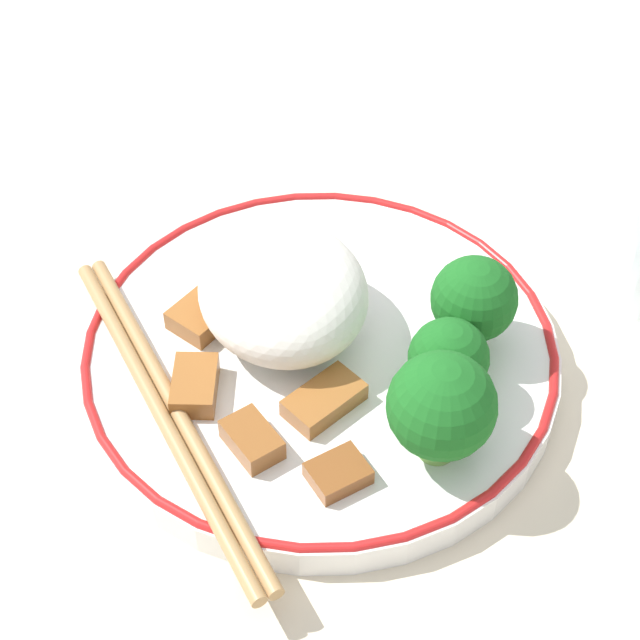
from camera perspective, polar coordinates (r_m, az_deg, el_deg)
ground_plane at (r=0.57m, az=-0.00°, el=-2.60°), size 3.00×3.00×0.00m
plate at (r=0.57m, az=-0.00°, el=-1.88°), size 0.25×0.25×0.02m
rice_mound at (r=0.55m, az=-1.99°, el=1.53°), size 0.10×0.09×0.05m
broccoli_back_left at (r=0.49m, az=6.50°, el=-4.64°), size 0.05×0.05×0.06m
broccoli_back_center at (r=0.52m, az=6.87°, el=-2.13°), size 0.04×0.04×0.05m
broccoli_back_right at (r=0.54m, az=8.21°, el=1.05°), size 0.04×0.04×0.05m
meat_near_front at (r=0.50m, az=0.98°, el=-8.18°), size 0.03×0.03×0.01m
meat_near_left at (r=0.53m, az=0.22°, el=-4.29°), size 0.04×0.05×0.01m
meat_near_right at (r=0.60m, az=-3.66°, el=3.12°), size 0.04×0.03×0.01m
meat_near_back at (r=0.57m, az=-6.17°, el=0.36°), size 0.04×0.04×0.01m
meat_on_rice_edge at (r=0.54m, az=-6.70°, el=-3.49°), size 0.04×0.03×0.01m
meat_mid_left at (r=0.51m, az=-3.65°, el=-6.39°), size 0.03×0.03×0.01m
chopsticks at (r=0.53m, az=-8.10°, el=-4.85°), size 0.23×0.05×0.01m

